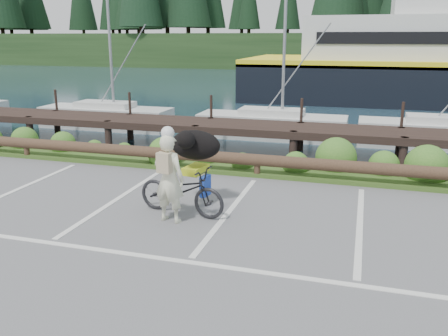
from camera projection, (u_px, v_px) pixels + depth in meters
The scene contains 7 objects.
ground at pixel (197, 252), 7.94m from camera, with size 72.00×72.00×0.00m, color #59585B.
harbor_backdrop at pixel (355, 58), 80.33m from camera, with size 170.00×160.00×30.00m.
vegetation_strip at pixel (263, 168), 12.83m from camera, with size 34.00×1.60×0.10m, color #3D5B21.
log_rail at pixel (257, 177), 12.19m from camera, with size 32.00×0.30×0.60m, color #443021, non-canonical shape.
bicycle at pixel (181, 190), 9.53m from camera, with size 0.66×1.90×1.00m, color black.
cyclist at pixel (169, 179), 9.05m from camera, with size 0.63×0.42×1.74m, color beige.
dog at pixel (195, 145), 9.85m from camera, with size 1.08×0.53×0.62m, color black.
Camera 1 is at (2.50, -6.85, 3.48)m, focal length 38.00 mm.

